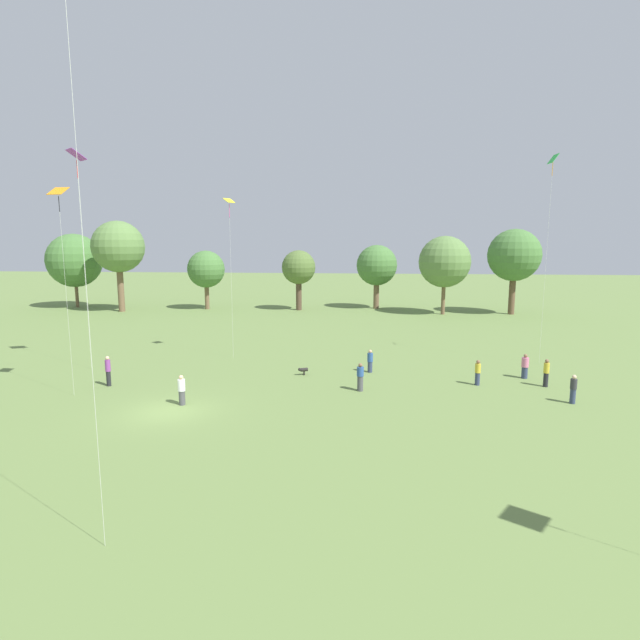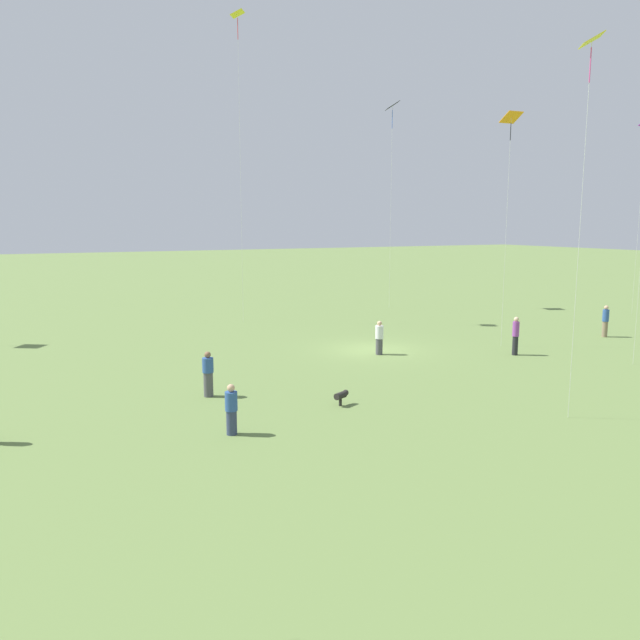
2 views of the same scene
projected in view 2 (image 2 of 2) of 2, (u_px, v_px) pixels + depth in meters
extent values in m
plane|color=olive|center=(373.00, 350.00, 32.03)|extent=(240.00, 240.00, 0.00)
cylinder|color=#232328|center=(515.00, 346.00, 30.70)|extent=(0.36, 0.36, 0.94)
cylinder|color=purple|center=(516.00, 329.00, 30.57)|extent=(0.42, 0.42, 0.72)
sphere|color=beige|center=(516.00, 319.00, 30.50)|extent=(0.24, 0.24, 0.24)
cylinder|color=#333D5B|center=(232.00, 422.00, 19.14)|extent=(0.45, 0.45, 0.76)
cylinder|color=#2D5193|center=(231.00, 401.00, 19.04)|extent=(0.53, 0.53, 0.59)
sphere|color=tan|center=(231.00, 388.00, 18.97)|extent=(0.24, 0.24, 0.24)
cylinder|color=#4C4C51|center=(379.00, 347.00, 30.83)|extent=(0.47, 0.47, 0.80)
cylinder|color=white|center=(379.00, 332.00, 30.72)|extent=(0.56, 0.56, 0.64)
sphere|color=tan|center=(380.00, 323.00, 30.65)|extent=(0.24, 0.24, 0.24)
cylinder|color=#847056|center=(605.00, 329.00, 35.60)|extent=(0.30, 0.30, 0.90)
cylinder|color=#2D5193|center=(606.00, 316.00, 35.48)|extent=(0.36, 0.36, 0.67)
sphere|color=tan|center=(606.00, 308.00, 35.41)|extent=(0.24, 0.24, 0.24)
cylinder|color=#4C4C51|center=(208.00, 384.00, 23.33)|extent=(0.43, 0.43, 0.93)
cylinder|color=#2D5193|center=(208.00, 365.00, 23.22)|extent=(0.51, 0.51, 0.55)
sphere|color=brown|center=(208.00, 355.00, 23.16)|extent=(0.24, 0.24, 0.24)
cube|color=black|center=(392.00, 106.00, 45.99)|extent=(1.25, 1.34, 0.60)
cylinder|color=blue|center=(392.00, 119.00, 46.14)|extent=(0.04, 0.04, 1.31)
cylinder|color=silver|center=(391.00, 209.00, 47.14)|extent=(0.01, 0.01, 15.03)
cylinder|color=silver|center=(639.00, 220.00, 43.60)|extent=(0.01, 0.01, 13.30)
cube|color=yellow|center=(237.00, 14.00, 38.14)|extent=(1.09, 1.10, 0.34)
cylinder|color=red|center=(238.00, 29.00, 38.27)|extent=(0.04, 0.04, 1.26)
cylinder|color=silver|center=(241.00, 173.00, 39.61)|extent=(0.01, 0.01, 19.13)
cube|color=yellow|center=(592.00, 40.00, 19.03)|extent=(0.92, 0.94, 0.36)
cylinder|color=#E54C99|center=(590.00, 65.00, 19.14)|extent=(0.04, 0.04, 1.03)
cylinder|color=silver|center=(579.00, 237.00, 19.95)|extent=(0.01, 0.01, 11.97)
cube|color=orange|center=(511.00, 117.00, 31.27)|extent=(0.96, 0.86, 0.48)
cylinder|color=black|center=(511.00, 132.00, 31.38)|extent=(0.04, 0.04, 0.85)
cylinder|color=silver|center=(506.00, 235.00, 32.17)|extent=(0.01, 0.01, 11.70)
cylinder|color=black|center=(340.00, 396.00, 22.15)|extent=(0.54, 0.43, 0.24)
sphere|color=black|center=(346.00, 393.00, 22.38)|extent=(0.22, 0.22, 0.22)
cylinder|color=black|center=(340.00, 402.00, 22.19)|extent=(0.11, 0.11, 0.25)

